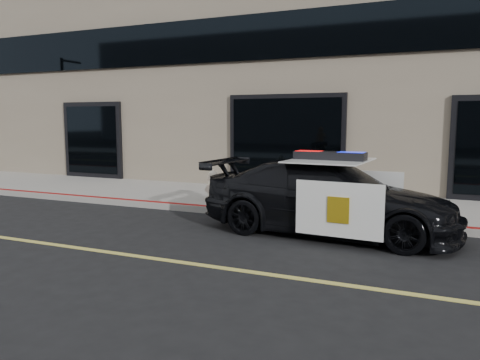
% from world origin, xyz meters
% --- Properties ---
extents(ground, '(120.00, 120.00, 0.00)m').
position_xyz_m(ground, '(0.00, 0.00, 0.00)').
color(ground, black).
rests_on(ground, ground).
extents(sidewalk_n, '(60.00, 3.50, 0.15)m').
position_xyz_m(sidewalk_n, '(0.00, 5.25, 0.07)').
color(sidewalk_n, gray).
rests_on(sidewalk_n, ground).
extents(building_n, '(60.00, 7.00, 12.00)m').
position_xyz_m(building_n, '(0.00, 10.50, 6.00)').
color(building_n, '#756856').
rests_on(building_n, ground).
extents(police_car, '(2.56, 5.02, 1.56)m').
position_xyz_m(police_car, '(1.24, 2.69, 0.70)').
color(police_car, black).
rests_on(police_car, ground).
extents(fire_hydrant, '(0.36, 0.49, 0.79)m').
position_xyz_m(fire_hydrant, '(-1.98, 4.22, 0.52)').
color(fire_hydrant, beige).
rests_on(fire_hydrant, sidewalk_n).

